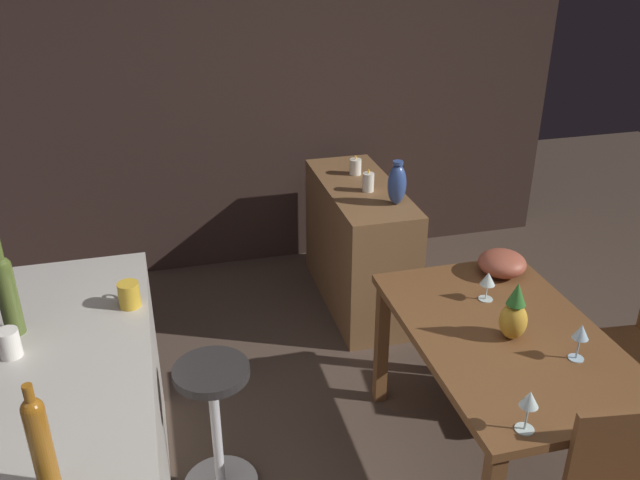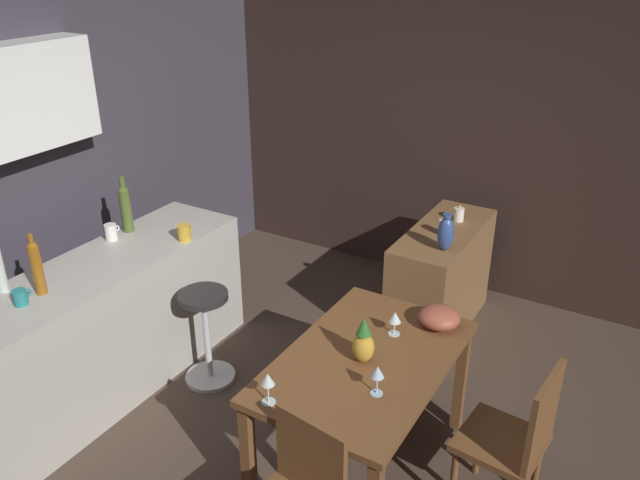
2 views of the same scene
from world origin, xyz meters
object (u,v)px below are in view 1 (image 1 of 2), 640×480
wine_bottle_amber (40,442)px  cup_mustard (129,295)px  wine_glass_left (529,401)px  pillar_candle_short (368,182)px  vase_ceramic_blue (397,184)px  pillar_candle_tall (355,167)px  wine_bottle_olive (7,291)px  dining_table (506,352)px  bar_stool (216,427)px  cup_white (9,343)px  wine_glass_right (581,333)px  fruit_bowl (502,263)px  sideboard_cabinet (359,245)px  pineapple_centerpiece (514,315)px  wine_glass_center (488,280)px

wine_bottle_amber → cup_mustard: bearing=-13.4°
wine_glass_left → pillar_candle_short: pillar_candle_short is taller
pillar_candle_short → vase_ceramic_blue: vase_ceramic_blue is taller
wine_glass_left → pillar_candle_tall: 2.33m
pillar_candle_tall → pillar_candle_short: (-0.29, 0.01, 0.01)m
wine_bottle_olive → wine_glass_left: bearing=-115.4°
dining_table → wine_bottle_olive: bearing=82.0°
bar_stool → wine_bottle_amber: 1.16m
cup_white → pillar_candle_tall: 2.47m
bar_stool → wine_glass_right: size_ratio=4.15×
fruit_bowl → cup_mustard: (-0.11, 1.76, 0.15)m
dining_table → vase_ceramic_blue: (1.26, 0.05, 0.30)m
cup_white → cup_mustard: 0.49m
bar_stool → fruit_bowl: bearing=-78.2°
wine_glass_right → cup_mustard: cup_mustard is taller
bar_stool → pillar_candle_short: size_ratio=4.78×
sideboard_cabinet → pineapple_centerpiece: size_ratio=4.19×
wine_bottle_amber → cup_white: 0.74m
dining_table → wine_bottle_amber: (-0.58, 1.77, 0.43)m
pineapple_centerpiece → pillar_candle_tall: (1.80, 0.13, 0.02)m
dining_table → sideboard_cabinet: bearing=5.9°
pineapple_centerpiece → pillar_candle_short: bearing=5.3°
cup_mustard → pillar_candle_short: bearing=-51.2°
pineapple_centerpiece → fruit_bowl: pineapple_centerpiece is taller
wine_glass_center → pineapple_centerpiece: bearing=173.0°
cup_white → vase_ceramic_blue: bearing=-59.3°
bar_stool → wine_glass_left: wine_glass_left is taller
pillar_candle_tall → vase_ceramic_blue: 0.53m
cup_mustard → pillar_candle_tall: cup_mustard is taller
bar_stool → cup_white: (-0.05, 0.71, 0.60)m
wine_glass_center → cup_mustard: size_ratio=1.15×
vase_ceramic_blue → pillar_candle_short: bearing=22.8°
wine_glass_left → pillar_candle_short: bearing=-2.6°
cup_mustard → wine_bottle_amber: bearing=166.6°
wine_glass_left → wine_glass_center: bearing=-18.1°
wine_glass_right → fruit_bowl: wine_glass_right is taller
cup_mustard → pillar_candle_short: 1.79m
sideboard_cabinet → pineapple_centerpiece: (-1.60, -0.16, 0.44)m
sideboard_cabinet → wine_bottle_amber: size_ratio=2.99×
wine_bottle_amber → vase_ceramic_blue: (1.84, -1.72, -0.13)m
bar_stool → wine_bottle_olive: size_ratio=1.68×
wine_glass_center → pineapple_centerpiece: size_ratio=0.54×
wine_bottle_olive → wine_bottle_amber: bearing=-166.8°
wine_glass_center → pineapple_centerpiece: pineapple_centerpiece is taller
wine_glass_right → wine_bottle_amber: (-0.35, 1.94, 0.21)m
pillar_candle_tall → wine_bottle_olive: bearing=129.3°
wine_bottle_olive → vase_ceramic_blue: wine_bottle_olive is taller
sideboard_cabinet → wine_glass_left: wine_glass_left is taller
wine_bottle_olive → wine_glass_right: bearing=-103.3°
cup_mustard → wine_glass_center: bearing=-93.1°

